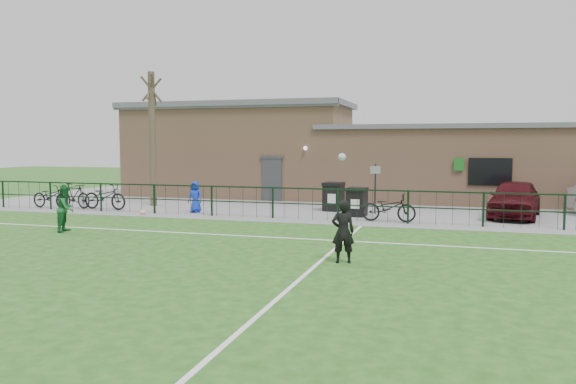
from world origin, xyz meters
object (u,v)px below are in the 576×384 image
(wheelie_bin_left, at_px, (334,198))
(outfield_player, at_px, (66,208))
(bare_tree, at_px, (152,140))
(wheelie_bin_right, at_px, (357,203))
(sign_post, at_px, (375,189))
(bicycle_e, at_px, (389,208))
(bicycle_a, at_px, (51,196))
(spectator_child, at_px, (195,197))
(bicycle_c, at_px, (105,196))
(car_maroon, at_px, (515,198))
(bicycle_b, at_px, (74,196))
(ball_ground, at_px, (143,212))

(wheelie_bin_left, bearing_deg, outfield_player, -126.44)
(bare_tree, height_order, wheelie_bin_right, bare_tree)
(sign_post, bearing_deg, bicycle_e, -69.90)
(bicycle_a, xyz_separation_m, spectator_child, (6.73, 0.38, 0.12))
(bare_tree, distance_m, bicycle_c, 3.31)
(bicycle_a, bearing_deg, outfield_player, -130.68)
(bare_tree, relative_size, car_maroon, 1.42)
(car_maroon, relative_size, bicycle_b, 2.34)
(wheelie_bin_left, height_order, bicycle_c, bicycle_c)
(bare_tree, xyz_separation_m, bicycle_b, (-2.82, -1.85, -2.44))
(outfield_player, bearing_deg, bicycle_e, -75.80)
(sign_post, xyz_separation_m, outfield_player, (-8.91, -7.28, -0.27))
(wheelie_bin_right, bearing_deg, car_maroon, 20.19)
(sign_post, height_order, spectator_child, sign_post)
(bicycle_c, relative_size, ball_ground, 9.41)
(bicycle_a, bearing_deg, wheelie_bin_right, -79.10)
(spectator_child, bearing_deg, ball_ground, -137.28)
(wheelie_bin_right, xyz_separation_m, sign_post, (0.57, 0.95, 0.49))
(sign_post, relative_size, ball_ground, 8.94)
(car_maroon, bearing_deg, bicycle_e, -139.41)
(sign_post, xyz_separation_m, spectator_child, (-7.07, -1.70, -0.36))
(bicycle_a, relative_size, ball_ground, 8.76)
(bicycle_b, height_order, spectator_child, spectator_child)
(bicycle_c, bearing_deg, wheelie_bin_right, -80.98)
(wheelie_bin_right, bearing_deg, wheelie_bin_left, 136.66)
(wheelie_bin_left, xyz_separation_m, bicycle_a, (-12.01, -2.57, -0.04))
(wheelie_bin_left, distance_m, spectator_child, 5.72)
(wheelie_bin_left, bearing_deg, sign_post, -9.45)
(sign_post, bearing_deg, bicycle_a, -171.44)
(wheelie_bin_left, bearing_deg, wheelie_bin_right, -43.77)
(spectator_child, height_order, ball_ground, spectator_child)
(bicycle_e, height_order, ball_ground, bicycle_e)
(car_maroon, xyz_separation_m, outfield_player, (-14.16, -7.75, 0.01))
(spectator_child, bearing_deg, outfield_player, -102.57)
(bare_tree, bearing_deg, bicycle_e, -11.44)
(ball_ground, bearing_deg, spectator_child, 37.08)
(wheelie_bin_left, xyz_separation_m, outfield_player, (-7.11, -7.78, 0.18))
(bicycle_c, xyz_separation_m, spectator_child, (4.17, 0.13, 0.08))
(wheelie_bin_left, xyz_separation_m, ball_ground, (-6.94, -3.45, -0.46))
(wheelie_bin_left, height_order, ball_ground, wheelie_bin_left)
(bicycle_e, bearing_deg, bicycle_b, 90.39)
(wheelie_bin_left, bearing_deg, ball_ground, -147.55)
(sign_post, height_order, car_maroon, sign_post)
(wheelie_bin_left, distance_m, car_maroon, 7.04)
(wheelie_bin_right, relative_size, sign_post, 0.51)
(sign_post, relative_size, bicycle_c, 0.95)
(bicycle_b, distance_m, spectator_child, 5.75)
(bare_tree, bearing_deg, bicycle_a, -150.84)
(bicycle_a, bearing_deg, ball_ground, -93.77)
(bicycle_a, height_order, outfield_player, outfield_player)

